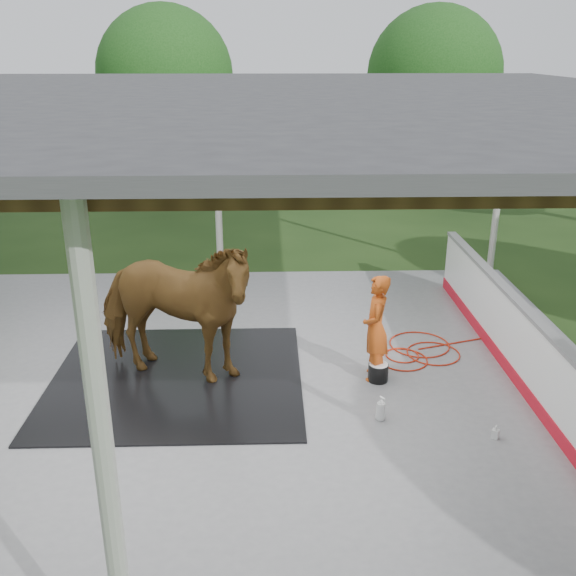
{
  "coord_description": "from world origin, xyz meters",
  "views": [
    {
      "loc": [
        1.03,
        -8.03,
        4.62
      ],
      "look_at": [
        1.28,
        0.47,
        1.39
      ],
      "focal_mm": 40.0,
      "sensor_mm": 36.0,
      "label": 1
    }
  ],
  "objects_px": {
    "wash_bucket": "(378,372)",
    "horse": "(172,309)",
    "handler": "(376,328)",
    "dasher_board": "(524,350)"
  },
  "relations": [
    {
      "from": "wash_bucket",
      "to": "horse",
      "type": "bearing_deg",
      "value": 177.32
    },
    {
      "from": "handler",
      "to": "dasher_board",
      "type": "bearing_deg",
      "value": 89.47
    },
    {
      "from": "wash_bucket",
      "to": "handler",
      "type": "bearing_deg",
      "value": 112.65
    },
    {
      "from": "handler",
      "to": "wash_bucket",
      "type": "relative_size",
      "value": 5.38
    },
    {
      "from": "dasher_board",
      "to": "handler",
      "type": "distance_m",
      "value": 2.1
    },
    {
      "from": "horse",
      "to": "handler",
      "type": "height_order",
      "value": "horse"
    },
    {
      "from": "dasher_board",
      "to": "horse",
      "type": "bearing_deg",
      "value": 176.38
    },
    {
      "from": "horse",
      "to": "wash_bucket",
      "type": "bearing_deg",
      "value": -74.88
    },
    {
      "from": "horse",
      "to": "wash_bucket",
      "type": "relative_size",
      "value": 8.72
    },
    {
      "from": "handler",
      "to": "wash_bucket",
      "type": "bearing_deg",
      "value": 30.13
    }
  ]
}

